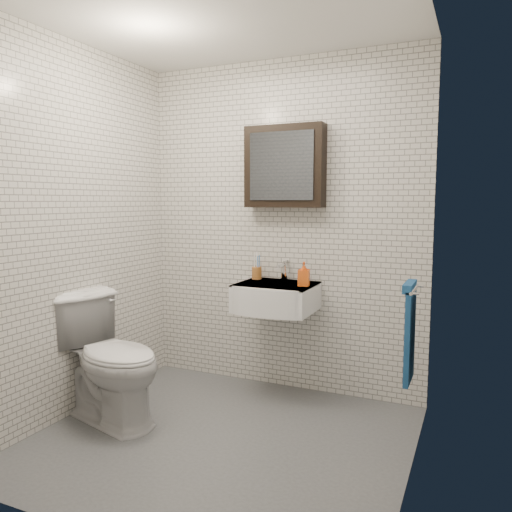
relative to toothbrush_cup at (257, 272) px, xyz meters
The scene contains 9 objects.
ground 1.28m from the toothbrush_cup, 79.67° to the right, with size 2.20×2.00×0.01m, color #4D5054.
room_shell 1.08m from the toothbrush_cup, 79.67° to the right, with size 2.22×2.02×2.51m.
washbasin 0.31m from the toothbrush_cup, 38.46° to the right, with size 0.55×0.50×0.20m.
faucet 0.22m from the toothbrush_cup, ahead, with size 0.06×0.20×0.15m.
mirror_cabinet 0.83m from the toothbrush_cup, ahead, with size 0.60×0.15×0.60m.
towel_rail 1.34m from the toothbrush_cup, 24.64° to the right, with size 0.09×0.30×0.58m.
toothbrush_cup is the anchor object (origin of this frame).
soap_bottle 0.46m from the toothbrush_cup, 18.81° to the right, with size 0.08×0.08×0.17m, color orange.
toilet 1.24m from the toothbrush_cup, 123.66° to the right, with size 0.47×0.83×0.84m, color white.
Camera 1 is at (1.38, -2.55, 1.45)m, focal length 35.00 mm.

